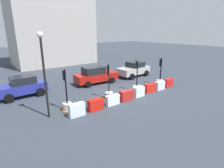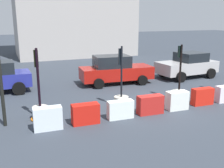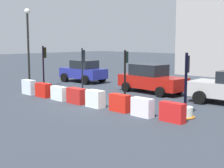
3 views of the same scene
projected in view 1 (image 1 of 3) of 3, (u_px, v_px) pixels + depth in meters
The scene contains 18 objects.
ground_plane at pixel (126, 95), 15.39m from camera, with size 120.00×120.00×0.00m, color #313841.
traffic_light_0 at pixel (67, 103), 12.36m from camera, with size 0.81×0.81×2.94m.
traffic_light_1 at pixel (109, 94), 14.59m from camera, with size 0.93×0.93×2.87m.
traffic_light_2 at pixel (137, 87), 16.47m from camera, with size 0.98×0.98×2.82m.
traffic_light_3 at pixel (160, 80), 18.46m from camera, with size 0.85×0.85×2.78m.
construction_barrier_0 at pixel (77, 110), 11.55m from camera, with size 1.07×0.45×0.88m.
construction_barrier_1 at pixel (96, 105), 12.46m from camera, with size 1.09×0.52×0.80m.
construction_barrier_2 at pixel (112, 100), 13.33m from camera, with size 1.10×0.43×0.77m.
construction_barrier_3 at pixel (126, 96), 14.19m from camera, with size 1.15×0.51×0.81m.
construction_barrier_4 at pixel (139, 92), 15.03m from camera, with size 1.00×0.52×0.85m.
construction_barrier_5 at pixel (150, 88), 16.02m from camera, with size 1.08×0.44×0.81m.
construction_barrier_6 at pixel (160, 86), 16.79m from camera, with size 1.03×0.46×0.81m.
construction_barrier_7 at pixel (168, 83), 17.72m from camera, with size 1.09×0.44×0.80m.
car_red_compact at pixel (96, 75), 18.69m from camera, with size 4.64×2.32×1.80m.
car_blue_estate at pixel (22, 86), 14.97m from camera, with size 3.89×2.16×1.74m.
car_silver_hatchback at pixel (134, 69), 21.71m from camera, with size 4.33×2.46×1.74m.
building_main_facade at pixel (51, 16), 28.24m from camera, with size 12.86×7.59×15.37m.
street_lamp_post at pixel (43, 65), 10.57m from camera, with size 0.36×0.36×5.35m.
Camera 1 is at (-9.87, -10.63, 5.37)m, focal length 28.49 mm.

